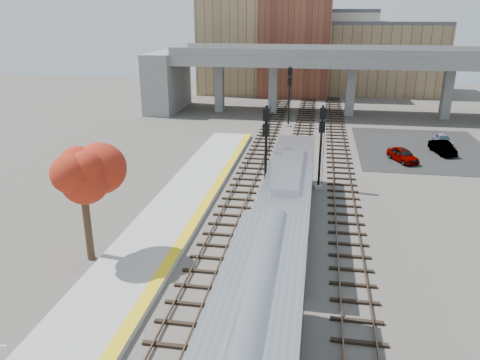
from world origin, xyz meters
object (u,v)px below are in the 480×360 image
(signal_mast_far, at_px, (289,96))
(car_a, at_px, (403,155))
(signal_mast_mid, at_px, (321,149))
(tree, at_px, (81,168))
(car_c, at_px, (443,140))
(locomotive, at_px, (289,194))
(signal_mast_near, at_px, (266,154))
(car_b, at_px, (443,148))

(signal_mast_far, distance_m, car_a, 18.49)
(signal_mast_mid, distance_m, tree, 19.63)
(car_c, bearing_deg, signal_mast_far, 156.25)
(car_a, relative_size, car_c, 1.04)
(signal_mast_far, xyz_separation_m, car_c, (17.58, -6.26, -3.32))
(locomotive, bearing_deg, signal_mast_far, 94.00)
(signal_mast_mid, bearing_deg, tree, -132.64)
(tree, distance_m, car_c, 40.89)
(signal_mast_near, xyz_separation_m, car_c, (17.58, 19.60, -3.19))
(signal_mast_near, distance_m, car_a, 17.63)
(signal_mast_far, bearing_deg, signal_mast_near, -90.00)
(tree, relative_size, car_c, 2.05)
(signal_mast_near, bearing_deg, signal_mast_mid, 39.60)
(signal_mast_near, xyz_separation_m, car_a, (12.21, 12.34, -3.07))
(car_b, bearing_deg, car_a, -155.14)
(locomotive, xyz_separation_m, car_b, (14.59, 19.96, -1.58))
(locomotive, height_order, signal_mast_near, signal_mast_near)
(signal_mast_far, bearing_deg, locomotive, -86.00)
(signal_mast_mid, xyz_separation_m, car_c, (13.48, 16.21, -2.86))
(signal_mast_mid, relative_size, car_c, 1.85)
(car_b, bearing_deg, tree, -146.68)
(signal_mast_near, bearing_deg, tree, -129.75)
(signal_mast_near, relative_size, car_b, 1.86)
(locomotive, distance_m, signal_mast_near, 4.90)
(locomotive, bearing_deg, tree, -148.83)
(signal_mast_near, bearing_deg, car_c, 48.12)
(signal_mast_near, height_order, car_b, signal_mast_near)
(car_b, bearing_deg, car_c, 64.29)
(signal_mast_mid, xyz_separation_m, car_a, (8.11, 8.95, -2.74))
(signal_mast_far, distance_m, car_b, 19.76)
(locomotive, height_order, car_c, locomotive)
(locomotive, relative_size, car_b, 4.76)
(signal_mast_near, relative_size, car_a, 1.90)
(car_b, bearing_deg, signal_mast_near, -149.30)
(locomotive, relative_size, signal_mast_mid, 2.73)
(car_c, bearing_deg, car_b, -107.17)
(car_b, distance_m, car_c, 3.92)
(car_c, bearing_deg, tree, -135.29)
(signal_mast_far, height_order, car_a, signal_mast_far)
(tree, height_order, car_b, tree)
(signal_mast_mid, relative_size, car_b, 1.74)
(signal_mast_mid, distance_m, car_c, 21.27)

